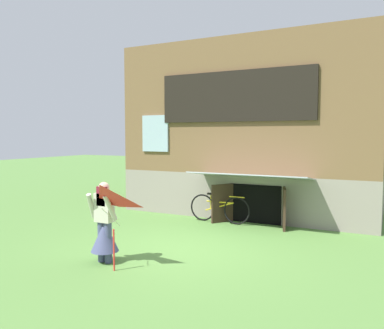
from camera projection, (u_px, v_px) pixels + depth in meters
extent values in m
plane|color=#56843D|center=(183.00, 248.00, 8.26)|extent=(60.00, 60.00, 0.00)
cube|color=gray|center=(260.00, 188.00, 13.01)|extent=(7.43, 4.79, 1.30)
cube|color=brown|center=(261.00, 110.00, 12.82)|extent=(7.43, 4.79, 3.82)
cube|color=black|center=(234.00, 96.00, 10.64)|extent=(4.40, 0.08, 1.38)
cube|color=#9EB7C6|center=(235.00, 96.00, 10.65)|extent=(4.24, 0.04, 1.26)
cube|color=#9EB7C6|center=(155.00, 133.00, 11.88)|extent=(0.90, 0.06, 1.10)
cube|color=black|center=(255.00, 204.00, 10.59)|extent=(1.40, 0.03, 1.05)
cube|color=#3D2B1E|center=(222.00, 203.00, 10.72)|extent=(0.43, 0.62, 1.05)
cube|color=#3D2B1E|center=(284.00, 208.00, 9.95)|extent=(0.24, 0.69, 1.05)
cube|color=#999EA8|center=(249.00, 176.00, 10.06)|extent=(3.13, 1.09, 0.18)
cylinder|color=#474C75|center=(101.00, 241.00, 7.37)|extent=(0.14, 0.14, 0.77)
cylinder|color=#474C75|center=(108.00, 243.00, 7.29)|extent=(0.14, 0.14, 0.77)
cone|color=#474C75|center=(105.00, 236.00, 7.32)|extent=(0.52, 0.52, 0.58)
cube|color=beige|center=(104.00, 208.00, 7.28)|extent=(0.34, 0.20, 0.54)
cylinder|color=beige|center=(91.00, 206.00, 7.29)|extent=(0.16, 0.31, 0.51)
cylinder|color=beige|center=(110.00, 208.00, 7.09)|extent=(0.16, 0.31, 0.51)
cube|color=maroon|center=(102.00, 196.00, 7.21)|extent=(0.20, 0.08, 0.36)
sphere|color=#D8AD8E|center=(104.00, 188.00, 7.25)|extent=(0.21, 0.21, 0.21)
pyramid|color=red|center=(100.00, 204.00, 6.66)|extent=(0.80, 0.62, 0.48)
cylinder|color=beige|center=(111.00, 217.00, 6.91)|extent=(0.01, 0.51, 0.42)
cylinder|color=red|center=(114.00, 250.00, 6.86)|extent=(0.03, 0.03, 0.74)
torus|color=black|center=(237.00, 211.00, 10.43)|extent=(0.75, 0.06, 0.75)
torus|color=black|center=(203.00, 207.00, 10.91)|extent=(0.75, 0.06, 0.75)
cylinder|color=gold|center=(219.00, 202.00, 10.65)|extent=(0.77, 0.05, 0.04)
cylinder|color=gold|center=(219.00, 207.00, 10.66)|extent=(0.84, 0.05, 0.30)
cylinder|color=gold|center=(211.00, 201.00, 10.77)|extent=(0.04, 0.04, 0.42)
cube|color=black|center=(211.00, 194.00, 10.76)|extent=(0.20, 0.08, 0.05)
cylinder|color=gold|center=(237.00, 197.00, 10.40)|extent=(0.44, 0.04, 0.03)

